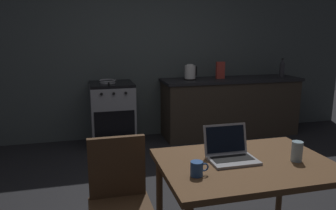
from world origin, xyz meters
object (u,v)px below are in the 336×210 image
(laptop, at_px, (230,153))
(drinking_glass, at_px, (297,151))
(cereal_box, at_px, (220,70))
(stove_oven, at_px, (113,114))
(chair, at_px, (120,197))
(bottle, at_px, (282,68))
(coffee_mug, at_px, (197,169))
(dining_table, at_px, (246,172))
(electric_kettle, at_px, (190,72))
(frying_pan, at_px, (108,81))

(laptop, xyz_separation_m, drinking_glass, (0.42, -0.14, 0.02))
(laptop, xyz_separation_m, cereal_box, (1.08, 2.68, 0.26))
(stove_oven, relative_size, chair, 0.99)
(bottle, relative_size, coffee_mug, 2.51)
(stove_oven, distance_m, drinking_glass, 2.99)
(dining_table, bearing_deg, cereal_box, 70.14)
(laptop, bearing_deg, stove_oven, 106.99)
(coffee_mug, distance_m, cereal_box, 3.21)
(electric_kettle, bearing_deg, dining_table, -100.43)
(dining_table, relative_size, cereal_box, 4.55)
(stove_oven, relative_size, coffee_mug, 7.70)
(stove_oven, bearing_deg, coffee_mug, -84.79)
(coffee_mug, xyz_separation_m, drinking_glass, (0.73, 0.05, 0.02))
(laptop, bearing_deg, cereal_box, 72.94)
(electric_kettle, relative_size, cereal_box, 0.90)
(bottle, bearing_deg, dining_table, -126.91)
(electric_kettle, distance_m, drinking_glass, 2.82)
(frying_pan, bearing_deg, bottle, -0.43)
(chair, relative_size, cereal_box, 3.55)
(bottle, xyz_separation_m, cereal_box, (-1.02, 0.07, -0.01))
(laptop, xyz_separation_m, frying_pan, (-0.62, 2.63, 0.15))
(laptop, height_order, coffee_mug, laptop)
(bottle, bearing_deg, chair, -137.92)
(coffee_mug, distance_m, drinking_glass, 0.74)
(stove_oven, xyz_separation_m, cereal_box, (1.65, 0.02, 0.58))
(frying_pan, bearing_deg, stove_oven, 27.64)
(electric_kettle, bearing_deg, cereal_box, 2.33)
(dining_table, xyz_separation_m, cereal_box, (0.99, 2.75, 0.38))
(chair, relative_size, drinking_glass, 6.59)
(bottle, bearing_deg, stove_oven, 178.98)
(stove_oven, height_order, bottle, bottle)
(chair, height_order, drinking_glass, chair)
(dining_table, distance_m, drinking_glass, 0.37)
(stove_oven, height_order, cereal_box, cereal_box)
(laptop, relative_size, cereal_box, 1.25)
(frying_pan, bearing_deg, drinking_glass, -69.35)
(electric_kettle, distance_m, coffee_mug, 3.01)
(laptop, bearing_deg, chair, -177.12)
(dining_table, height_order, drinking_glass, drinking_glass)
(stove_oven, height_order, chair, chair)
(bottle, bearing_deg, drinking_glass, -121.38)
(dining_table, height_order, electric_kettle, electric_kettle)
(stove_oven, height_order, drinking_glass, stove_oven)
(electric_kettle, distance_m, frying_pan, 1.22)
(bottle, distance_m, cereal_box, 1.02)
(dining_table, xyz_separation_m, frying_pan, (-0.71, 2.70, 0.27))
(dining_table, distance_m, coffee_mug, 0.43)
(drinking_glass, bearing_deg, bottle, 58.62)
(chair, height_order, electric_kettle, electric_kettle)
(bottle, distance_m, coffee_mug, 3.71)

